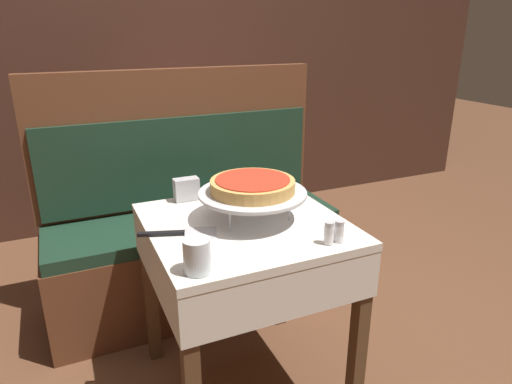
% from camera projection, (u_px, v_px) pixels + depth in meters
% --- Properties ---
extents(ground_plane, '(14.00, 14.00, 0.00)m').
position_uv_depth(ground_plane, '(246.00, 381.00, 1.90)').
color(ground_plane, brown).
extents(dining_table_front, '(0.69, 0.69, 0.73)m').
position_uv_depth(dining_table_front, '(245.00, 251.00, 1.69)').
color(dining_table_front, beige).
rests_on(dining_table_front, ground_plane).
extents(dining_table_rear, '(0.66, 0.66, 0.73)m').
position_uv_depth(dining_table_rear, '(195.00, 150.00, 3.00)').
color(dining_table_rear, red).
rests_on(dining_table_rear, ground_plane).
extents(booth_bench, '(1.44, 0.47, 1.20)m').
position_uv_depth(booth_bench, '(193.00, 239.00, 2.36)').
color(booth_bench, brown).
rests_on(booth_bench, ground_plane).
extents(back_wall_panel, '(6.00, 0.04, 2.40)m').
position_uv_depth(back_wall_panel, '(137.00, 56.00, 3.12)').
color(back_wall_panel, '#3D2319').
rests_on(back_wall_panel, ground_plane).
extents(pizza_pan_stand, '(0.39, 0.39, 0.11)m').
position_uv_depth(pizza_pan_stand, '(253.00, 194.00, 1.64)').
color(pizza_pan_stand, '#ADADB2').
rests_on(pizza_pan_stand, dining_table_front).
extents(deep_dish_pizza, '(0.30, 0.30, 0.05)m').
position_uv_depth(deep_dish_pizza, '(253.00, 185.00, 1.63)').
color(deep_dish_pizza, tan).
rests_on(deep_dish_pizza, pizza_pan_stand).
extents(pizza_server, '(0.27, 0.14, 0.01)m').
position_uv_depth(pizza_server, '(181.00, 233.00, 1.55)').
color(pizza_server, '#BCBCC1').
rests_on(pizza_server, dining_table_front).
extents(water_glass_near, '(0.08, 0.08, 0.10)m').
position_uv_depth(water_glass_near, '(197.00, 256.00, 1.30)').
color(water_glass_near, silver).
rests_on(water_glass_near, dining_table_front).
extents(salt_shaker, '(0.03, 0.03, 0.08)m').
position_uv_depth(salt_shaker, '(329.00, 233.00, 1.47)').
color(salt_shaker, silver).
rests_on(salt_shaker, dining_table_front).
extents(pepper_shaker, '(0.03, 0.03, 0.07)m').
position_uv_depth(pepper_shaker, '(339.00, 231.00, 1.49)').
color(pepper_shaker, silver).
rests_on(pepper_shaker, dining_table_front).
extents(napkin_holder, '(0.10, 0.05, 0.09)m').
position_uv_depth(napkin_holder, '(186.00, 189.00, 1.84)').
color(napkin_holder, '#B2B2B7').
rests_on(napkin_holder, dining_table_front).
extents(condiment_caddy, '(0.11, 0.11, 0.18)m').
position_uv_depth(condiment_caddy, '(194.00, 128.00, 2.91)').
color(condiment_caddy, black).
rests_on(condiment_caddy, dining_table_rear).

